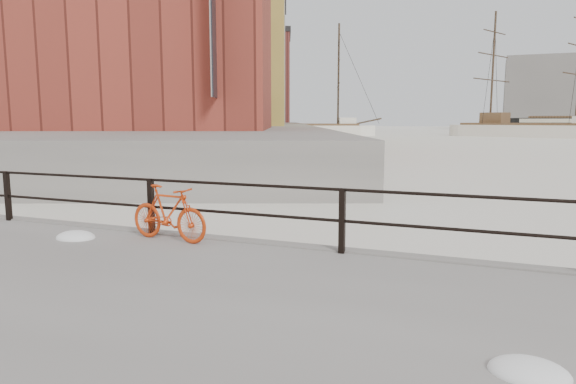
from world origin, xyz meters
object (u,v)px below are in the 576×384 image
Objects in this scene: bicycle at (168,213)px; workboat_far at (213,140)px; schooner_left at (304,136)px; workboat_near at (147,149)px; schooner_mid at (529,137)px.

workboat_far is at bearing 126.22° from bicycle.
workboat_near is at bearing -106.75° from schooner_left.
schooner_mid is at bearing -9.80° from schooner_left.
schooner_left reaches higher than workboat_far.
bicycle is 0.06× the size of schooner_mid.
bicycle is at bearing -79.75° from workboat_far.
schooner_mid reaches higher than workboat_far.
workboat_far reaches higher than bicycle.
schooner_left is (-22.51, 68.34, -0.82)m from bicycle.
schooner_left is 40.14m from workboat_near.
workboat_near is (-21.77, 28.21, -0.82)m from bicycle.
workboat_near is (-31.42, -44.66, 0.00)m from schooner_mid.
schooner_mid is at bearing 14.33° from workboat_far.
schooner_left is 2.03× the size of workboat_near.
workboat_near reaches higher than bicycle.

